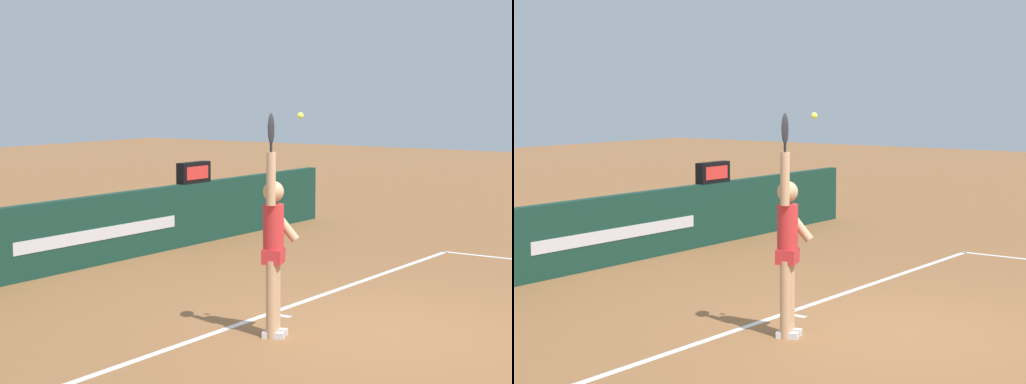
# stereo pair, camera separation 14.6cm
# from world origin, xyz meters

# --- Properties ---
(ground_plane) EXTENTS (60.00, 60.00, 0.00)m
(ground_plane) POSITION_xyz_m (0.00, 0.00, 0.00)
(ground_plane) COLOR #966037
(court_lines) EXTENTS (10.58, 5.64, 0.00)m
(court_lines) POSITION_xyz_m (0.00, -1.23, 0.00)
(court_lines) COLOR white
(court_lines) RESTS_ON ground
(back_wall) EXTENTS (14.83, 0.17, 1.08)m
(back_wall) POSITION_xyz_m (0.00, 5.49, 0.54)
(back_wall) COLOR #153B2F
(back_wall) RESTS_ON ground
(speed_display) EXTENTS (0.75, 0.18, 0.37)m
(speed_display) POSITION_xyz_m (3.46, 5.48, 1.26)
(speed_display) COLOR black
(speed_display) RESTS_ON back_wall
(tennis_player) EXTENTS (0.52, 0.42, 2.49)m
(tennis_player) POSITION_xyz_m (-0.84, 0.89, 1.03)
(tennis_player) COLOR tan
(tennis_player) RESTS_ON ground
(tennis_ball) EXTENTS (0.06, 0.06, 0.06)m
(tennis_ball) POSITION_xyz_m (-0.83, 0.55, 2.44)
(tennis_ball) COLOR #D1E535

